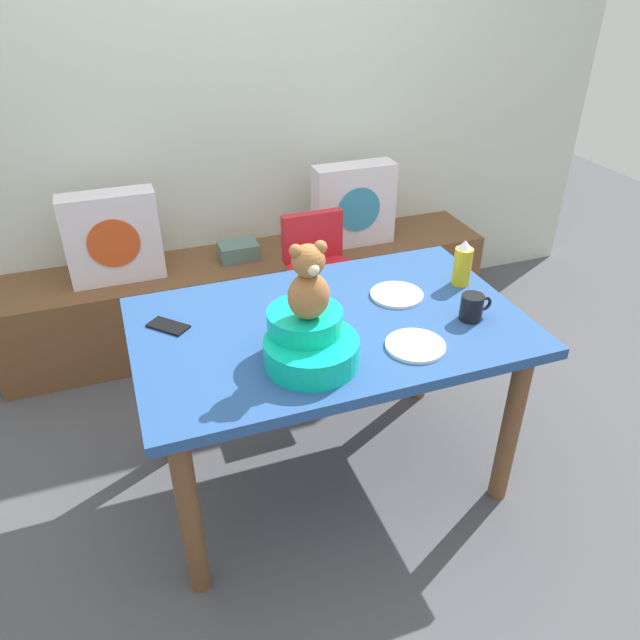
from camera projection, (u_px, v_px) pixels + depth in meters
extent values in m
plane|color=#4C4C51|center=(328.00, 473.00, 2.53)|extent=(8.00, 8.00, 0.00)
cube|color=silver|center=(227.00, 80.00, 2.99)|extent=(4.40, 0.10, 2.60)
cube|color=brown|center=(253.00, 294.00, 3.34)|extent=(2.60, 0.44, 0.46)
cube|color=silver|center=(113.00, 238.00, 2.90)|extent=(0.44, 0.14, 0.44)
cylinder|color=#D84C1E|center=(114.00, 244.00, 2.84)|extent=(0.24, 0.01, 0.24)
cube|color=silver|center=(354.00, 205.00, 3.26)|extent=(0.44, 0.14, 0.44)
cylinder|color=teal|center=(359.00, 210.00, 3.20)|extent=(0.24, 0.01, 0.24)
cube|color=slate|center=(238.00, 251.00, 3.18)|extent=(0.20, 0.14, 0.09)
cube|color=#264C8C|center=(330.00, 327.00, 2.15)|extent=(1.37, 0.85, 0.04)
cylinder|color=brown|center=(190.00, 515.00, 1.90)|extent=(0.07, 0.07, 0.70)
cylinder|color=brown|center=(511.00, 427.00, 2.25)|extent=(0.07, 0.07, 0.70)
cylinder|color=brown|center=(161.00, 389.00, 2.44)|extent=(0.07, 0.07, 0.70)
cylinder|color=brown|center=(424.00, 334.00, 2.78)|extent=(0.07, 0.07, 0.70)
cylinder|color=red|center=(323.00, 278.00, 2.91)|extent=(0.34, 0.34, 0.10)
cube|color=red|center=(312.00, 236.00, 2.93)|extent=(0.30, 0.06, 0.24)
cube|color=white|center=(337.00, 283.00, 2.73)|extent=(0.30, 0.21, 0.02)
cylinder|color=silver|center=(305.00, 348.00, 2.90)|extent=(0.03, 0.03, 0.46)
cylinder|color=silver|center=(359.00, 337.00, 2.98)|extent=(0.03, 0.03, 0.46)
cylinder|color=silver|center=(288.00, 319.00, 3.12)|extent=(0.03, 0.03, 0.46)
cylinder|color=silver|center=(338.00, 309.00, 3.21)|extent=(0.03, 0.03, 0.46)
cylinder|color=#0CC6A0|center=(311.00, 352.00, 1.90)|extent=(0.30, 0.30, 0.09)
cylinder|color=#0CC6A0|center=(305.00, 321.00, 1.91)|extent=(0.24, 0.24, 0.07)
ellipsoid|color=#A36A3C|center=(309.00, 296.00, 1.82)|extent=(0.13, 0.11, 0.15)
sphere|color=#A36A3C|center=(308.00, 261.00, 1.75)|extent=(0.10, 0.10, 0.10)
sphere|color=beige|center=(313.00, 269.00, 1.72)|extent=(0.04, 0.04, 0.04)
sphere|color=#A36A3C|center=(296.00, 251.00, 1.72)|extent=(0.04, 0.04, 0.04)
sphere|color=#A36A3C|center=(320.00, 247.00, 1.75)|extent=(0.04, 0.04, 0.04)
cylinder|color=gold|center=(462.00, 267.00, 2.34)|extent=(0.07, 0.07, 0.15)
cone|color=white|center=(465.00, 245.00, 2.29)|extent=(0.06, 0.06, 0.03)
cylinder|color=black|center=(472.00, 307.00, 2.13)|extent=(0.08, 0.08, 0.09)
torus|color=black|center=(484.00, 304.00, 2.14)|extent=(0.06, 0.01, 0.06)
cylinder|color=white|center=(397.00, 295.00, 2.29)|extent=(0.20, 0.20, 0.01)
cylinder|color=white|center=(415.00, 346.00, 2.00)|extent=(0.20, 0.20, 0.01)
cube|color=black|center=(168.00, 326.00, 2.11)|extent=(0.15, 0.15, 0.01)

